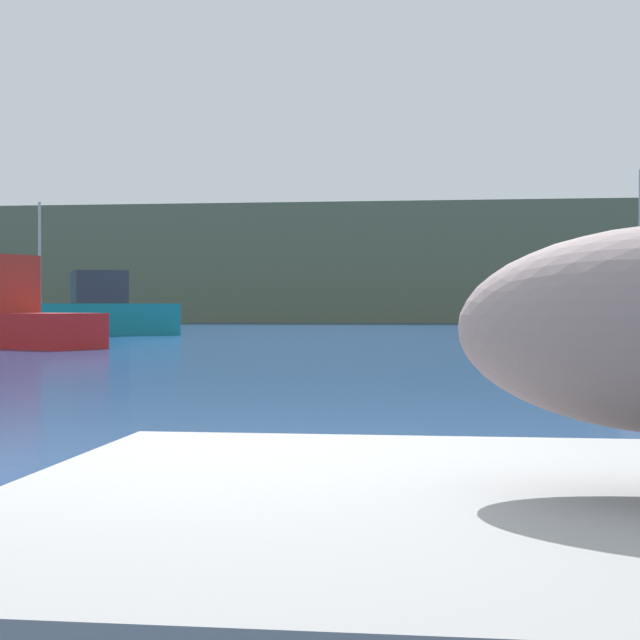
% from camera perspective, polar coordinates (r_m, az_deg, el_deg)
% --- Properties ---
extents(hillside_backdrop, '(140.00, 11.90, 9.09)m').
position_cam_1_polar(hillside_backdrop, '(83.92, 6.68, 2.99)').
color(hillside_backdrop, '#5B664C').
rests_on(hillside_backdrop, ground).
extents(fishing_boat_teal, '(7.44, 5.35, 5.64)m').
position_cam_1_polar(fishing_boat_teal, '(45.93, -12.21, 0.40)').
color(fishing_boat_teal, teal).
rests_on(fishing_boat_teal, ground).
extents(fishing_boat_red, '(6.94, 4.95, 3.87)m').
position_cam_1_polar(fishing_boat_red, '(33.54, -17.01, 0.37)').
color(fishing_boat_red, red).
rests_on(fishing_boat_red, ground).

